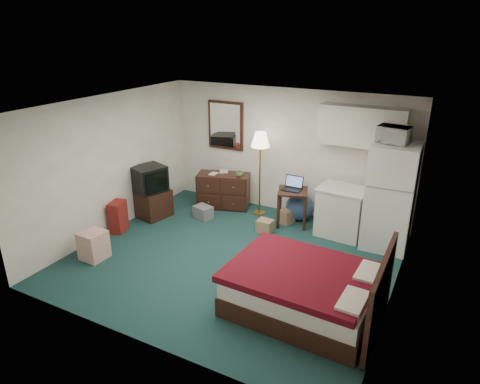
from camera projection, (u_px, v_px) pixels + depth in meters
The scene contains 25 objects.
floor at pixel (232, 259), 7.05m from camera, with size 5.00×4.50×0.01m, color #163233.
ceiling at pixel (231, 107), 6.14m from camera, with size 5.00×4.50×0.01m, color beige.
walls at pixel (232, 188), 6.59m from camera, with size 5.01×4.51×2.50m.
mirror at pixel (226, 125), 8.86m from camera, with size 0.80×0.06×1.00m, color white, non-canonical shape.
upper_cabinets at pixel (362, 126), 7.42m from camera, with size 1.50×0.35×0.70m, color silver, non-canonical shape.
headboard at pixel (381, 294), 5.18m from camera, with size 0.06×1.56×1.00m, color black, non-canonical shape.
dresser at pixel (223, 191), 8.94m from camera, with size 1.06×0.48×0.72m, color black, non-canonical shape.
floor_lamp at pixel (260, 174), 8.44m from camera, with size 0.37×0.37×1.69m, color #B88732, non-canonical shape.
desk at pixel (292, 207), 8.16m from camera, with size 0.55×0.55×0.70m, color black, non-canonical shape.
exercise_ball at pixel (300, 207), 8.37m from camera, with size 0.54×0.54×0.54m, color #314E7D.
kitchen_counter at pixel (341, 213), 7.71m from camera, with size 0.80×0.61×0.88m, color silver, non-canonical shape.
fridge at pixel (390, 197), 7.15m from camera, with size 0.75×0.75×1.82m, color white, non-canonical shape.
bed at pixel (303, 290), 5.70m from camera, with size 1.87×1.46×0.60m, color #410514, non-canonical shape.
tv_stand at pixel (153, 203), 8.52m from camera, with size 0.55×0.60×0.55m, color black, non-canonical shape.
suitcase at pixel (118, 217), 7.89m from camera, with size 0.23×0.36×0.59m, color #650A07, non-canonical shape.
retail_box at pixel (94, 245), 6.99m from camera, with size 0.38×0.38×0.47m, color white, non-canonical shape.
file_bin at pixel (203, 212), 8.50m from camera, with size 0.35×0.26×0.25m, color slate, non-canonical shape.
cardboard_box_a at pixel (265, 226), 7.93m from camera, with size 0.28×0.24×0.24m, color #856850, non-canonical shape.
cardboard_box_b at pixel (287, 216), 8.28m from camera, with size 0.23×0.27×0.27m, color #856850, non-canonical shape.
laptop at pixel (292, 184), 8.00m from camera, with size 0.35×0.29×0.24m, color black, non-canonical shape.
crt_tv at pixel (149, 179), 8.32m from camera, with size 0.55×0.59×0.50m, color black, non-canonical shape.
microwave at pixel (394, 133), 6.82m from camera, with size 0.50×0.27×0.34m, color white.
book_a at pixel (210, 169), 8.81m from camera, with size 0.15×0.02×0.20m, color #856850.
book_b at pixel (220, 167), 8.89m from camera, with size 0.17×0.02×0.23m, color #856850.
mug at pixel (239, 173), 8.65m from camera, with size 0.14×0.11×0.14m, color #508842.
Camera 1 is at (2.97, -5.40, 3.60)m, focal length 32.00 mm.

